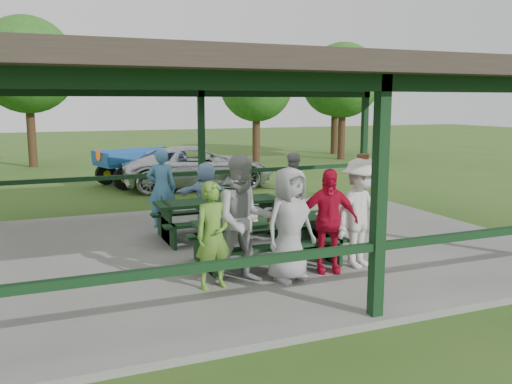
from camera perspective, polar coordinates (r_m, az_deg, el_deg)
name	(u,v)px	position (r m, az deg, el deg)	size (l,w,h in m)	color
ground	(260,248)	(10.44, 0.40, -5.96)	(90.00, 90.00, 0.00)	#2F571B
concrete_slab	(260,246)	(10.43, 0.41, -5.70)	(10.00, 8.00, 0.10)	slate
pavilion_structure	(260,80)	(10.07, 0.43, 11.69)	(10.60, 8.60, 3.24)	black
picnic_table_near	(266,236)	(9.08, 1.09, -4.61)	(2.43, 1.39, 0.75)	black
picnic_table_far	(218,214)	(10.84, -3.98, -2.30)	(2.47, 1.39, 0.75)	black
table_setting	(262,217)	(9.02, 0.64, -2.65)	(2.31, 0.45, 0.10)	white
contestant_green	(213,235)	(7.83, -4.52, -4.57)	(0.57, 0.37, 1.57)	#598D2B
contestant_grey_left	(244,220)	(8.01, -1.29, -2.95)	(0.93, 0.72, 1.91)	#969698
contestant_grey_mid	(290,224)	(8.14, 3.56, -3.42)	(0.85, 0.55, 1.73)	#9B9B9E
contestant_red	(328,221)	(8.62, 7.55, -3.00)	(0.97, 0.40, 1.66)	red
contestant_white_fedora	(361,213)	(8.96, 11.01, -2.14)	(1.32, 1.03, 1.86)	silver
spectator_lblue	(206,195)	(11.56, -5.25, -0.34)	(1.33, 0.42, 1.43)	#95B9E6
spectator_blue	(162,188)	(11.79, -9.91, 0.42)	(0.62, 0.41, 1.70)	teal
spectator_grey	(292,186)	(12.37, 3.78, 0.59)	(0.75, 0.59, 1.55)	gray
pickup_truck	(198,167)	(17.75, -6.10, 2.64)	(2.26, 4.90, 1.36)	silver
farm_trailer	(139,166)	(18.71, -12.26, 2.68)	(3.69, 2.20, 1.28)	#1A4D91
tree_left	(27,65)	(25.20, -22.98, 12.19)	(4.06, 4.06, 6.34)	#351F15
tree_mid	(256,85)	(25.00, 0.03, 11.18)	(3.33, 3.33, 5.21)	#351F15
tree_right	(343,81)	(26.79, 9.13, 11.51)	(3.58, 3.58, 5.59)	#351F15
tree_far_right	(335,83)	(29.60, 8.36, 11.31)	(3.57, 3.57, 5.58)	#351F15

